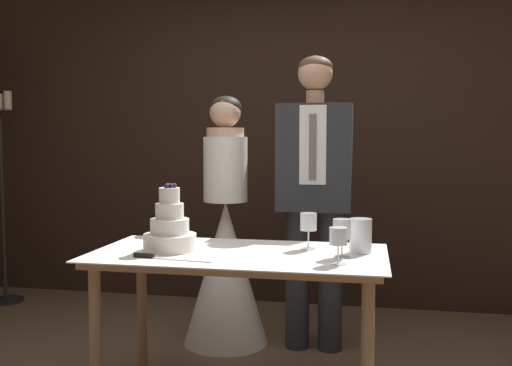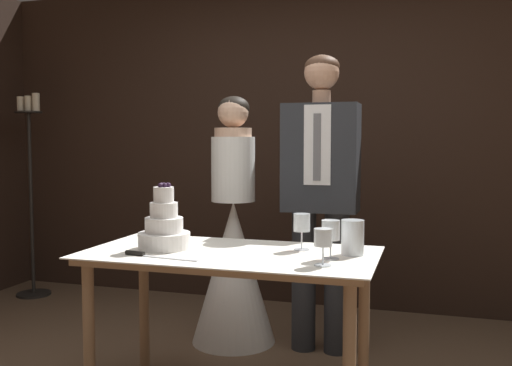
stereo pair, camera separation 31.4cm
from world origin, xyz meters
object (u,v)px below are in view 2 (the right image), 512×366
object	(u,v)px
cake_table	(230,271)
cake_knife	(147,255)
wine_glass_far	(323,239)
bride	(233,253)
wine_glass_near	(302,224)
wine_glass_middle	(331,232)
groom	(321,185)
candle_stand	(31,193)
hurricane_candle	(353,238)
tiered_cake	(164,228)

from	to	relation	value
cake_table	cake_knife	distance (m)	0.41
cake_knife	wine_glass_far	distance (m)	0.83
bride	wine_glass_near	bearing A→B (deg)	-49.67
wine_glass_middle	groom	xyz separation A→B (m)	(-0.21, 0.89, 0.14)
cake_table	bride	bearing A→B (deg)	108.22
candle_stand	wine_glass_near	bearing A→B (deg)	-26.13
wine_glass_middle	bride	size ratio (longest dim) A/B	0.11
wine_glass_far	candle_stand	bearing A→B (deg)	149.98
cake_table	hurricane_candle	bearing A→B (deg)	9.80
bride	tiered_cake	bearing A→B (deg)	-93.84
wine_glass_middle	wine_glass_far	size ratio (longest dim) A/B	1.11
tiered_cake	hurricane_candle	distance (m)	0.93
cake_table	cake_knife	size ratio (longest dim) A/B	3.65
cake_table	groom	world-z (taller)	groom
wine_glass_near	candle_stand	size ratio (longest dim) A/B	0.11
groom	wine_glass_middle	bearing A→B (deg)	-76.68
hurricane_candle	bride	world-z (taller)	bride
hurricane_candle	candle_stand	world-z (taller)	candle_stand
tiered_cake	wine_glass_middle	distance (m)	0.84
cake_knife	cake_table	bearing A→B (deg)	40.01
wine_glass_middle	groom	bearing A→B (deg)	103.32
cake_knife	wine_glass_near	size ratio (longest dim) A/B	2.15
candle_stand	bride	bearing A→B (deg)	-15.73
wine_glass_far	groom	xyz separation A→B (m)	(-0.20, 1.03, 0.15)
wine_glass_near	tiered_cake	bearing A→B (deg)	-165.83
wine_glass_middle	wine_glass_far	xyz separation A→B (m)	(-0.01, -0.14, -0.01)
wine_glass_near	groom	world-z (taller)	groom
cake_knife	bride	xyz separation A→B (m)	(0.05, 1.08, -0.19)
wine_glass_near	candle_stand	world-z (taller)	candle_stand
wine_glass_near	wine_glass_middle	size ratio (longest dim) A/B	1.01
cake_table	wine_glass_near	distance (m)	0.42
candle_stand	wine_glass_middle	bearing A→B (deg)	-27.66
tiered_cake	wine_glass_far	distance (m)	0.84
tiered_cake	cake_table	bearing A→B (deg)	3.19
wine_glass_far	candle_stand	world-z (taller)	candle_stand
cake_table	groom	size ratio (longest dim) A/B	0.78
wine_glass_near	wine_glass_far	size ratio (longest dim) A/B	1.12
wine_glass_far	wine_glass_near	bearing A→B (deg)	117.06
wine_glass_near	bride	size ratio (longest dim) A/B	0.11
wine_glass_near	bride	distance (m)	0.98
wine_glass_near	candle_stand	distance (m)	2.89
cake_table	tiered_cake	bearing A→B (deg)	-176.81
cake_knife	hurricane_candle	size ratio (longest dim) A/B	2.34
wine_glass_far	candle_stand	size ratio (longest dim) A/B	0.10
tiered_cake	wine_glass_far	xyz separation A→B (m)	(0.83, -0.15, 0.02)
tiered_cake	cake_knife	world-z (taller)	tiered_cake
groom	candle_stand	distance (m)	2.62
candle_stand	hurricane_candle	bearing A→B (deg)	-24.87
hurricane_candle	bride	distance (m)	1.18
wine_glass_middle	candle_stand	size ratio (longest dim) A/B	0.11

